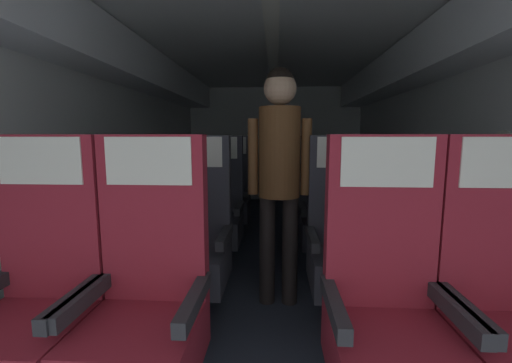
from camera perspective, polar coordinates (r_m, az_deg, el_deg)
name	(u,v)px	position (r m, az deg, el deg)	size (l,w,h in m)	color
ground	(271,265)	(3.17, 2.52, -14.31)	(3.38, 6.81, 0.02)	#2D3342
fuselage_shell	(272,98)	(3.20, 2.79, 14.30)	(3.26, 6.46, 2.13)	silver
seat_a_left_window	(37,302)	(1.73, -33.64, -16.95)	(0.49, 0.49, 1.19)	#38383D
seat_a_left_aisle	(146,304)	(1.52, -18.44, -19.49)	(0.49, 0.49, 1.19)	#38383D
seat_a_right_aisle	(509,315)	(1.69, 37.60, -17.86)	(0.49, 0.49, 1.19)	#38383D
seat_a_right_window	(387,312)	(1.49, 21.67, -20.20)	(0.49, 0.49, 1.19)	#38383D
seat_b_left_window	(127,239)	(2.41, -21.41, -9.32)	(0.49, 0.49, 1.19)	#38383D
seat_b_left_aisle	(194,241)	(2.25, -10.69, -10.08)	(0.49, 0.49, 1.19)	#38383D
seat_b_right_aisle	(417,244)	(2.38, 26.07, -9.75)	(0.49, 0.49, 1.19)	#38383D
seat_b_right_window	(345,244)	(2.24, 15.12, -10.35)	(0.49, 0.49, 1.19)	#38383D
seat_c_left_window	(170,211)	(3.17, -14.66, -4.96)	(0.49, 0.49, 1.19)	#38383D
seat_c_left_aisle	(217,212)	(3.06, -6.78, -5.23)	(0.49, 0.49, 1.19)	#38383D
seat_c_right_aisle	(376,214)	(3.16, 20.11, -5.23)	(0.49, 0.49, 1.19)	#38383D
seat_c_right_window	(326,213)	(3.05, 11.95, -5.37)	(0.49, 0.49, 1.19)	#38383D
seat_d_left_window	(192,195)	(4.00, -10.96, -2.24)	(0.49, 0.49, 1.19)	#38383D
seat_d_left_aisle	(230,195)	(3.89, -4.47, -2.42)	(0.49, 0.49, 1.19)	#38383D
seat_d_right_aisle	(354,197)	(3.95, 16.62, -2.55)	(0.49, 0.49, 1.19)	#38383D
seat_d_right_window	(314,196)	(3.89, 9.97, -2.51)	(0.49, 0.49, 1.19)	#38383D
flight_attendant	(279,162)	(2.25, 4.06, 3.38)	(0.43, 0.28, 1.63)	black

